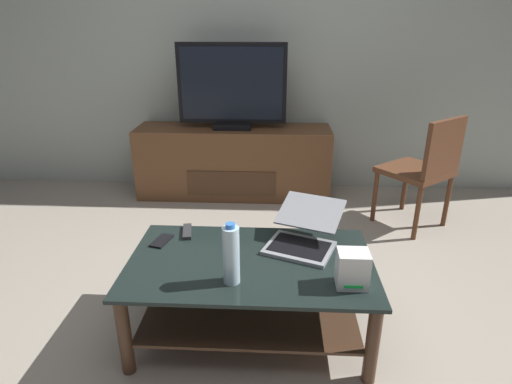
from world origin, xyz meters
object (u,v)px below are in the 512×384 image
object	(u,v)px
coffee_table	(251,283)
cell_phone	(162,241)
router_box	(352,269)
tv_remote	(187,232)
dining_chair	(425,167)
water_bottle_near	(231,255)
laptop	(304,233)
media_cabinet	(234,162)
television	(232,88)

from	to	relation	value
coffee_table	cell_phone	distance (m)	0.52
router_box	tv_remote	distance (m)	0.92
router_box	tv_remote	size ratio (longest dim) A/B	1.01
router_box	tv_remote	world-z (taller)	router_box
dining_chair	water_bottle_near	xyz separation A→B (m)	(-1.28, -1.42, 0.06)
laptop	router_box	world-z (taller)	laptop
media_cabinet	laptop	size ratio (longest dim) A/B	3.35
coffee_table	dining_chair	distance (m)	1.74
laptop	cell_phone	size ratio (longest dim) A/B	3.61
media_cabinet	television	distance (m)	0.65
coffee_table	cell_phone	world-z (taller)	cell_phone
television	media_cabinet	bearing A→B (deg)	90.00
router_box	television	bearing A→B (deg)	109.79
media_cabinet	tv_remote	size ratio (longest dim) A/B	10.60
coffee_table	water_bottle_near	distance (m)	0.33
dining_chair	tv_remote	xyz separation A→B (m)	(-1.57, -0.99, -0.06)
water_bottle_near	dining_chair	bearing A→B (deg)	48.06
dining_chair	water_bottle_near	distance (m)	1.91
coffee_table	tv_remote	xyz separation A→B (m)	(-0.36, 0.26, 0.14)
tv_remote	laptop	bearing A→B (deg)	-17.78
coffee_table	tv_remote	bearing A→B (deg)	144.38
laptop	water_bottle_near	distance (m)	0.49
coffee_table	water_bottle_near	bearing A→B (deg)	-111.99
laptop	tv_remote	bearing A→B (deg)	172.66
coffee_table	laptop	bearing A→B (deg)	34.35
coffee_table	media_cabinet	distance (m)	1.86
media_cabinet	television	bearing A→B (deg)	-90.00
dining_chair	water_bottle_near	world-z (taller)	dining_chair
television	dining_chair	bearing A→B (deg)	-21.14
tv_remote	router_box	bearing A→B (deg)	-38.78
coffee_table	media_cabinet	xyz separation A→B (m)	(-0.27, 1.84, 0.02)
dining_chair	tv_remote	world-z (taller)	dining_chair
cell_phone	water_bottle_near	bearing A→B (deg)	-25.64
dining_chair	router_box	world-z (taller)	dining_chair
television	tv_remote	size ratio (longest dim) A/B	5.70
television	laptop	bearing A→B (deg)	-72.03
coffee_table	router_box	size ratio (longest dim) A/B	7.23
television	cell_phone	size ratio (longest dim) A/B	6.51
media_cabinet	tv_remote	xyz separation A→B (m)	(-0.09, -1.58, 0.12)
television	water_bottle_near	size ratio (longest dim) A/B	3.20
router_box	water_bottle_near	distance (m)	0.52
router_box	tv_remote	bearing A→B (deg)	151.65
media_cabinet	router_box	bearing A→B (deg)	-70.40
coffee_table	tv_remote	size ratio (longest dim) A/B	7.32
media_cabinet	tv_remote	bearing A→B (deg)	-93.31
cell_phone	coffee_table	bearing A→B (deg)	-4.09
cell_phone	tv_remote	xyz separation A→B (m)	(0.11, 0.10, 0.01)
cell_phone	tv_remote	bearing A→B (deg)	55.36
tv_remote	television	bearing A→B (deg)	76.21
media_cabinet	dining_chair	bearing A→B (deg)	-21.87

